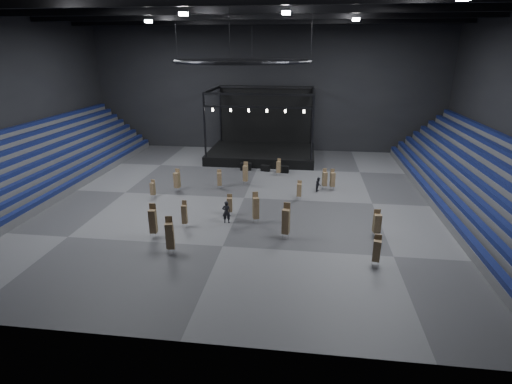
# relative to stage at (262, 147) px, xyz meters

# --- Properties ---
(floor) EXTENTS (50.00, 50.00, 0.00)m
(floor) POSITION_rel_stage_xyz_m (-0.00, -16.24, -1.45)
(floor) COLOR #525255
(floor) RESTS_ON ground
(wall_back) EXTENTS (50.00, 0.20, 18.00)m
(wall_back) POSITION_rel_stage_xyz_m (-0.00, 4.76, 7.55)
(wall_back) COLOR black
(wall_back) RESTS_ON ground
(wall_front) EXTENTS (50.00, 0.20, 18.00)m
(wall_front) POSITION_rel_stage_xyz_m (-0.00, -37.24, 7.55)
(wall_front) COLOR black
(wall_front) RESTS_ON ground
(bleachers_left) EXTENTS (7.20, 40.00, 6.40)m
(bleachers_left) POSITION_rel_stage_xyz_m (-22.94, -16.24, 0.28)
(bleachers_left) COLOR #525255
(bleachers_left) RESTS_ON floor
(bleachers_right) EXTENTS (7.20, 40.00, 6.40)m
(bleachers_right) POSITION_rel_stage_xyz_m (22.94, -16.24, 0.28)
(bleachers_right) COLOR #525255
(bleachers_right) RESTS_ON floor
(stage) EXTENTS (14.00, 10.00, 9.20)m
(stage) POSITION_rel_stage_xyz_m (0.00, 0.00, 0.00)
(stage) COLOR black
(stage) RESTS_ON floor
(truss_ring) EXTENTS (12.30, 12.30, 5.15)m
(truss_ring) POSITION_rel_stage_xyz_m (-0.00, -16.24, 11.55)
(truss_ring) COLOR black
(truss_ring) RESTS_ON ceiling
(roof_girders) EXTENTS (49.00, 30.35, 0.70)m
(roof_girders) POSITION_rel_stage_xyz_m (-0.00, -16.24, 15.75)
(roof_girders) COLOR black
(roof_girders) RESTS_ON ceiling
(floodlights) EXTENTS (28.60, 16.60, 0.25)m
(floodlights) POSITION_rel_stage_xyz_m (-0.00, -20.24, 15.15)
(floodlights) COLOR white
(floodlights) RESTS_ON roof_girders
(flight_case_left) EXTENTS (1.36, 0.75, 0.88)m
(flight_case_left) POSITION_rel_stage_xyz_m (-1.31, -6.52, -1.01)
(flight_case_left) COLOR black
(flight_case_left) RESTS_ON floor
(flight_case_mid) EXTENTS (1.19, 0.79, 0.73)m
(flight_case_mid) POSITION_rel_stage_xyz_m (1.13, -6.67, -1.09)
(flight_case_mid) COLOR black
(flight_case_mid) RESTS_ON floor
(flight_case_right) EXTENTS (1.27, 0.70, 0.82)m
(flight_case_right) POSITION_rel_stage_xyz_m (3.38, -7.03, -1.04)
(flight_case_right) COLOR black
(flight_case_right) RESTS_ON floor
(chair_stack_0) EXTENTS (0.57, 0.57, 2.18)m
(chair_stack_0) POSITION_rel_stage_xyz_m (-3.46, -28.22, -0.30)
(chair_stack_0) COLOR silver
(chair_stack_0) RESTS_ON floor
(chair_stack_1) EXTENTS (0.61, 0.61, 2.31)m
(chair_stack_1) POSITION_rel_stage_xyz_m (11.68, -23.67, -0.21)
(chair_stack_1) COLOR silver
(chair_stack_1) RESTS_ON floor
(chair_stack_2) EXTENTS (0.50, 0.50, 1.97)m
(chair_stack_2) POSITION_rel_stage_xyz_m (-0.58, -20.78, -0.39)
(chair_stack_2) COLOR silver
(chair_stack_2) RESTS_ON floor
(chair_stack_3) EXTENTS (0.57, 0.57, 2.25)m
(chair_stack_3) POSITION_rel_stage_xyz_m (8.83, -12.63, -0.28)
(chair_stack_3) COLOR silver
(chair_stack_3) RESTS_ON floor
(chair_stack_4) EXTENTS (0.47, 0.47, 1.87)m
(chair_stack_4) POSITION_rel_stage_xyz_m (-9.01, -17.35, -0.46)
(chair_stack_4) COLOR silver
(chair_stack_4) RESTS_ON floor
(chair_stack_5) EXTENTS (0.43, 0.43, 2.32)m
(chair_stack_5) POSITION_rel_stage_xyz_m (-3.83, -23.69, -0.27)
(chair_stack_5) COLOR silver
(chair_stack_5) RESTS_ON floor
(chair_stack_6) EXTENTS (0.63, 0.63, 2.93)m
(chair_stack_6) POSITION_rel_stage_xyz_m (4.62, -24.75, 0.05)
(chair_stack_6) COLOR silver
(chair_stack_6) RESTS_ON floor
(chair_stack_7) EXTENTS (0.65, 0.65, 2.42)m
(chair_stack_7) POSITION_rel_stage_xyz_m (-7.19, -15.20, -0.17)
(chair_stack_7) COLOR silver
(chair_stack_7) RESTS_ON floor
(chair_stack_8) EXTENTS (0.48, 0.48, 1.94)m
(chair_stack_8) POSITION_rel_stage_xyz_m (5.44, -16.01, -0.41)
(chair_stack_8) COLOR silver
(chair_stack_8) RESTS_ON floor
(chair_stack_9) EXTENTS (0.59, 0.59, 2.29)m
(chair_stack_9) POSITION_rel_stage_xyz_m (10.97, -28.22, -0.24)
(chair_stack_9) COLOR silver
(chair_stack_9) RESTS_ON floor
(chair_stack_10) EXTENTS (0.51, 0.51, 2.02)m
(chair_stack_10) POSITION_rel_stage_xyz_m (2.83, -8.23, -0.39)
(chair_stack_10) COLOR silver
(chair_stack_10) RESTS_ON floor
(chair_stack_11) EXTENTS (0.56, 0.56, 2.23)m
(chair_stack_11) POSITION_rel_stage_xyz_m (8.02, -12.50, -0.29)
(chair_stack_11) COLOR silver
(chair_stack_11) RESTS_ON floor
(chair_stack_12) EXTENTS (0.64, 0.64, 2.75)m
(chair_stack_12) POSITION_rel_stage_xyz_m (1.92, -22.08, -0.05)
(chair_stack_12) COLOR silver
(chair_stack_12) RESTS_ON floor
(chair_stack_13) EXTENTS (0.56, 0.56, 2.08)m
(chair_stack_13) POSITION_rel_stage_xyz_m (-3.03, -13.77, -0.34)
(chair_stack_13) COLOR silver
(chair_stack_13) RESTS_ON floor
(chair_stack_14) EXTENTS (0.64, 0.64, 2.83)m
(chair_stack_14) POSITION_rel_stage_xyz_m (-3.54, -28.22, 0.00)
(chair_stack_14) COLOR silver
(chair_stack_14) RESTS_ON floor
(chair_stack_15) EXTENTS (0.54, 0.54, 2.54)m
(chair_stack_15) POSITION_rel_stage_xyz_m (-0.51, -12.04, -0.14)
(chair_stack_15) COLOR silver
(chair_stack_15) RESTS_ON floor
(chair_stack_16) EXTENTS (0.58, 0.58, 2.81)m
(chair_stack_16) POSITION_rel_stage_xyz_m (-5.66, -25.93, -0.01)
(chair_stack_16) COLOR silver
(chair_stack_16) RESTS_ON floor
(man_center) EXTENTS (0.76, 0.53, 1.97)m
(man_center) POSITION_rel_stage_xyz_m (-0.55, -22.41, -0.47)
(man_center) COLOR black
(man_center) RESTS_ON floor
(crew_member) EXTENTS (0.72, 0.84, 1.52)m
(crew_member) POSITION_rel_stage_xyz_m (7.38, -13.34, -0.69)
(crew_member) COLOR black
(crew_member) RESTS_ON floor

